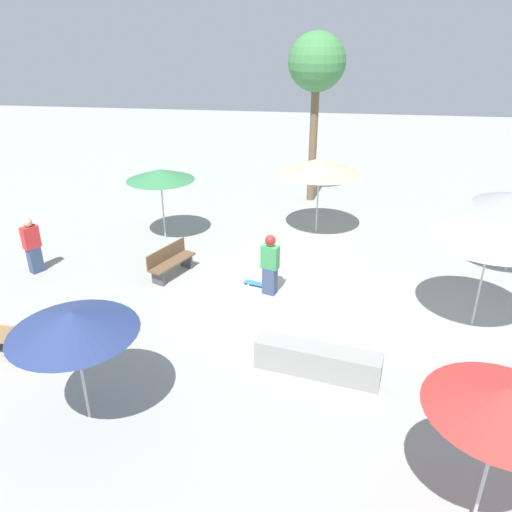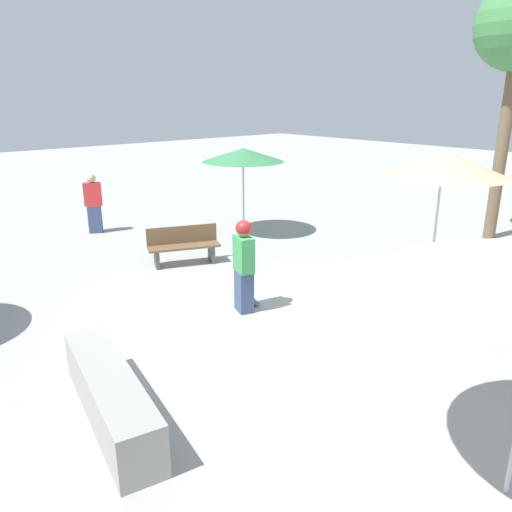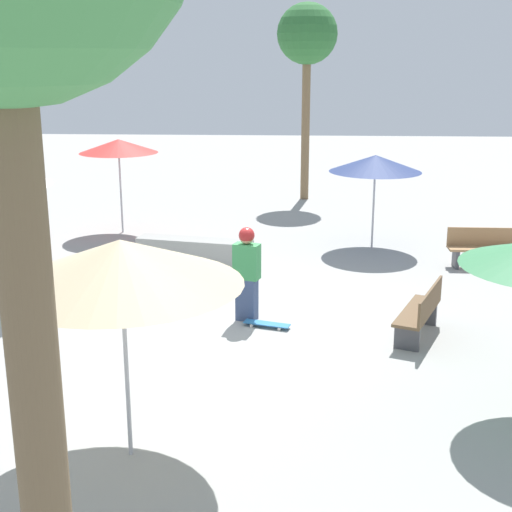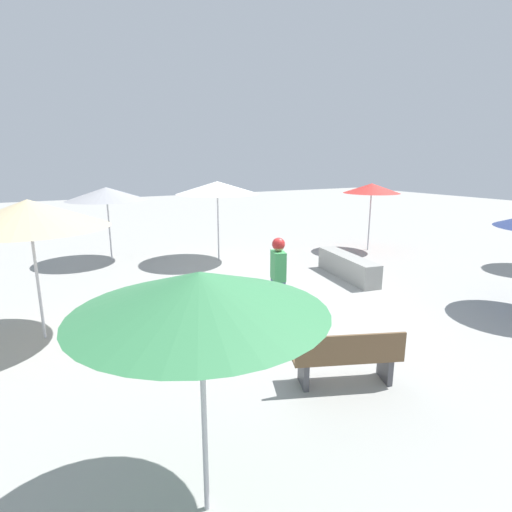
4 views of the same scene
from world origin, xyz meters
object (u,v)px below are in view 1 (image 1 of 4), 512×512
Objects in this scene: skateboard at (258,284)px; palm_tree_right at (317,66)px; bench_near at (17,339)px; bench_far at (171,261)px; shade_umbrella_tan at (319,166)px; concrete_ledge at (317,360)px; skater_main at (270,263)px; shade_umbrella_white at (492,232)px; shade_umbrella_green at (160,175)px; shade_umbrella_navy at (72,322)px; shade_umbrella_red at (505,400)px; bystander_watching at (32,246)px.

palm_tree_right is at bearing -81.63° from skateboard.
bench_near is 4.65m from bench_far.
shade_umbrella_tan is 4.51m from palm_tree_right.
skateboard is 0.32× the size of concrete_ledge.
shade_umbrella_white is at bearing -171.46° from skater_main.
palm_tree_right reaches higher than bench_far.
shade_umbrella_green is at bearing -50.75° from concrete_ledge.
shade_umbrella_green reaches higher than shade_umbrella_navy.
skateboard is 8.04m from shade_umbrella_red.
shade_umbrella_navy is (4.04, 1.86, 1.72)m from concrete_ledge.
bench_far is 0.26× the size of palm_tree_right.
shade_umbrella_navy reaches higher than bystander_watching.
shade_umbrella_navy is 1.36× the size of bystander_watching.
skateboard is 4.89m from shade_umbrella_tan.
bench_far is 9.41m from palm_tree_right.
shade_umbrella_green reaches higher than skateboard.
skater_main is 2.99m from bench_far.
bystander_watching is at bearing -5.42° from shade_umbrella_white.
shade_umbrella_tan is 1.19× the size of shade_umbrella_navy.
shade_umbrella_green reaches higher than bystander_watching.
bench_near is 4.24m from bystander_watching.
shade_umbrella_white is at bearing -146.71° from concrete_ledge.
skater_main is 0.63× the size of shade_umbrella_white.
concrete_ledge is at bearing -52.88° from shade_umbrella_red.
bench_near is 0.72× the size of shade_umbrella_navy.
palm_tree_right is (0.35, -3.53, 2.79)m from shade_umbrella_tan.
bystander_watching reaches higher than concrete_ledge.
shade_umbrella_navy is at bearing 28.96° from shade_umbrella_white.
bench_near is at bearing -33.80° from shade_umbrella_navy.
shade_umbrella_tan is 9.00m from bystander_watching.
bench_near is 0.97× the size of bench_far.
shade_umbrella_red is 0.91× the size of shade_umbrella_white.
shade_umbrella_navy is 0.35× the size of palm_tree_right.
shade_umbrella_tan is at bearing -53.58° from shade_umbrella_white.
bench_near is 0.60× the size of shade_umbrella_tan.
palm_tree_right is 3.84× the size of bystander_watching.
shade_umbrella_tan is at bearing 149.24° from bystander_watching.
bench_far is (4.24, -3.82, 0.11)m from concrete_ledge.
concrete_ledge is 0.98× the size of shade_umbrella_white.
shade_umbrella_green is (3.90, -3.25, 1.26)m from skater_main.
bystander_watching is at bearing 45.72° from palm_tree_right.
bench_near is (6.32, 0.34, 0.11)m from concrete_ledge.
concrete_ledge is 0.41× the size of palm_tree_right.
skater_main is 0.62× the size of shade_umbrella_tan.
shade_umbrella_white is (-8.84, 4.07, 0.21)m from shade_umbrella_green.
skater_main is at bearing 140.18° from shade_umbrella_green.
skateboard is 6.02m from bench_near.
shade_umbrella_white reaches higher than shade_umbrella_tan.
concrete_ledge is at bearing 129.25° from shade_umbrella_green.
skater_main is 9.04m from palm_tree_right.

